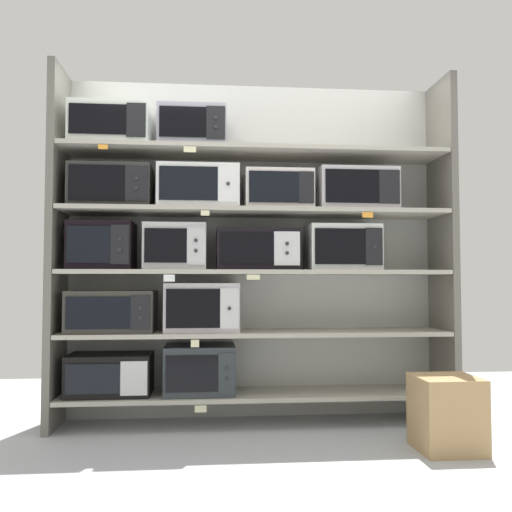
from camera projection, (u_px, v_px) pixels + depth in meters
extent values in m
cube|color=#B2B7BC|center=(273.00, 475.00, 2.86)|extent=(6.68, 6.00, 0.02)
cube|color=#B2B2AD|center=(253.00, 249.00, 4.16)|extent=(2.88, 0.04, 2.47)
cube|color=#68645B|center=(57.00, 246.00, 3.79)|extent=(0.05, 0.45, 2.47)
cube|color=#68645B|center=(443.00, 248.00, 4.04)|extent=(0.05, 0.45, 2.47)
cube|color=#ADA899|center=(256.00, 394.00, 3.87)|extent=(2.68, 0.45, 0.03)
cube|color=black|center=(110.00, 374.00, 3.78)|extent=(0.56, 0.35, 0.28)
cube|color=black|center=(93.00, 379.00, 3.60)|extent=(0.35, 0.01, 0.19)
cube|color=silver|center=(134.00, 378.00, 3.62)|extent=(0.17, 0.01, 0.22)
cube|color=#2B3134|center=(200.00, 369.00, 3.84)|extent=(0.48, 0.38, 0.33)
cube|color=black|center=(192.00, 374.00, 3.64)|extent=(0.34, 0.01, 0.24)
cube|color=#2B3134|center=(227.00, 373.00, 3.66)|extent=(0.11, 0.01, 0.27)
cylinder|color=#262628|center=(227.00, 379.00, 3.65)|extent=(0.02, 0.01, 0.02)
cylinder|color=#262628|center=(227.00, 368.00, 3.66)|extent=(0.02, 0.01, 0.02)
cube|color=beige|center=(201.00, 409.00, 3.60)|extent=(0.08, 0.00, 0.04)
cube|color=#ADA899|center=(256.00, 333.00, 3.89)|extent=(2.68, 0.45, 0.03)
cube|color=#34312B|center=(113.00, 311.00, 3.81)|extent=(0.58, 0.39, 0.28)
cube|color=black|center=(98.00, 313.00, 3.60)|extent=(0.41, 0.01, 0.21)
cube|color=black|center=(140.00, 313.00, 3.63)|extent=(0.13, 0.01, 0.23)
cylinder|color=#262628|center=(140.00, 318.00, 3.62)|extent=(0.02, 0.01, 0.02)
cylinder|color=#262628|center=(140.00, 308.00, 3.62)|extent=(0.02, 0.01, 0.02)
cube|color=#BAB1B5|center=(202.00, 307.00, 3.86)|extent=(0.51, 0.36, 0.33)
cube|color=black|center=(193.00, 308.00, 3.67)|extent=(0.36, 0.01, 0.26)
cube|color=silver|center=(229.00, 308.00, 3.69)|extent=(0.12, 0.01, 0.27)
cylinder|color=#262628|center=(229.00, 308.00, 3.68)|extent=(0.02, 0.01, 0.02)
cube|color=beige|center=(195.00, 343.00, 3.62)|extent=(0.05, 0.00, 0.05)
cube|color=#ADA899|center=(256.00, 272.00, 3.91)|extent=(2.68, 0.45, 0.03)
cube|color=black|center=(102.00, 246.00, 3.82)|extent=(0.43, 0.34, 0.33)
cube|color=black|center=(89.00, 244.00, 3.64)|extent=(0.28, 0.01, 0.25)
cube|color=black|center=(120.00, 244.00, 3.66)|extent=(0.12, 0.01, 0.26)
cylinder|color=#262628|center=(120.00, 250.00, 3.65)|extent=(0.02, 0.01, 0.02)
cylinder|color=#262628|center=(120.00, 239.00, 3.65)|extent=(0.02, 0.01, 0.02)
cube|color=silver|center=(176.00, 247.00, 3.87)|extent=(0.43, 0.34, 0.32)
cube|color=black|center=(166.00, 245.00, 3.69)|extent=(0.28, 0.01, 0.23)
cube|color=silver|center=(196.00, 246.00, 3.71)|extent=(0.12, 0.01, 0.26)
cylinder|color=#262628|center=(196.00, 251.00, 3.69)|extent=(0.02, 0.01, 0.02)
cylinder|color=#262628|center=(196.00, 240.00, 3.70)|extent=(0.02, 0.01, 0.02)
cube|color=black|center=(257.00, 250.00, 3.92)|extent=(0.58, 0.32, 0.29)
cube|color=black|center=(247.00, 248.00, 3.74)|extent=(0.36, 0.01, 0.21)
cube|color=silver|center=(287.00, 248.00, 3.77)|extent=(0.18, 0.01, 0.23)
cylinder|color=#262628|center=(287.00, 253.00, 3.76)|extent=(0.02, 0.01, 0.02)
cylinder|color=#262628|center=(287.00, 244.00, 3.76)|extent=(0.02, 0.01, 0.02)
cube|color=silver|center=(342.00, 248.00, 3.97)|extent=(0.50, 0.32, 0.32)
cube|color=black|center=(340.00, 246.00, 3.80)|extent=(0.35, 0.01, 0.25)
cube|color=black|center=(374.00, 247.00, 3.82)|extent=(0.12, 0.01, 0.26)
cylinder|color=#262628|center=(374.00, 246.00, 3.81)|extent=(0.02, 0.01, 0.02)
cube|color=white|center=(169.00, 278.00, 3.63)|extent=(0.07, 0.00, 0.05)
cube|color=beige|center=(253.00, 277.00, 3.68)|extent=(0.09, 0.00, 0.03)
cube|color=#ADA899|center=(256.00, 212.00, 3.93)|extent=(2.68, 0.45, 0.03)
cube|color=#2D2D2B|center=(112.00, 187.00, 3.85)|extent=(0.55, 0.34, 0.29)
cube|color=black|center=(97.00, 183.00, 3.66)|extent=(0.37, 0.01, 0.24)
cube|color=black|center=(137.00, 183.00, 3.69)|extent=(0.15, 0.01, 0.23)
cylinder|color=#262628|center=(136.00, 188.00, 3.68)|extent=(0.02, 0.01, 0.02)
cylinder|color=#262628|center=(136.00, 178.00, 3.68)|extent=(0.02, 0.01, 0.02)
cube|color=silver|center=(199.00, 189.00, 3.90)|extent=(0.56, 0.40, 0.29)
cube|color=black|center=(189.00, 183.00, 3.69)|extent=(0.39, 0.01, 0.23)
cube|color=silver|center=(228.00, 184.00, 3.71)|extent=(0.14, 0.01, 0.23)
cylinder|color=#262628|center=(228.00, 184.00, 3.70)|extent=(0.02, 0.01, 0.02)
cube|color=silver|center=(278.00, 191.00, 3.95)|extent=(0.47, 0.35, 0.27)
cube|color=black|center=(274.00, 187.00, 3.76)|extent=(0.34, 0.01, 0.21)
cube|color=black|center=(306.00, 187.00, 3.78)|extent=(0.11, 0.01, 0.22)
cube|color=#BCB7BC|center=(354.00, 191.00, 4.00)|extent=(0.55, 0.39, 0.29)
cube|color=black|center=(352.00, 186.00, 3.79)|extent=(0.37, 0.01, 0.23)
cube|color=black|center=(389.00, 187.00, 3.81)|extent=(0.15, 0.01, 0.23)
cube|color=beige|center=(205.00, 213.00, 3.67)|extent=(0.06, 0.00, 0.04)
cube|color=orange|center=(368.00, 215.00, 3.77)|extent=(0.07, 0.00, 0.04)
cube|color=#ADA899|center=(256.00, 153.00, 3.95)|extent=(2.68, 0.45, 0.03)
cube|color=silver|center=(112.00, 127.00, 3.87)|extent=(0.53, 0.38, 0.29)
cube|color=black|center=(98.00, 119.00, 3.67)|extent=(0.37, 0.01, 0.20)
cube|color=black|center=(136.00, 120.00, 3.69)|extent=(0.13, 0.01, 0.23)
cube|color=#989AA8|center=(192.00, 130.00, 3.91)|extent=(0.47, 0.37, 0.28)
cube|color=black|center=(183.00, 122.00, 3.72)|extent=(0.31, 0.01, 0.21)
cube|color=black|center=(216.00, 123.00, 3.74)|extent=(0.13, 0.01, 0.23)
cylinder|color=#262628|center=(216.00, 127.00, 3.73)|extent=(0.02, 0.01, 0.02)
cylinder|color=#262628|center=(216.00, 118.00, 3.73)|extent=(0.02, 0.01, 0.02)
cube|color=orange|center=(103.00, 147.00, 3.63)|extent=(0.06, 0.00, 0.03)
cube|color=beige|center=(190.00, 149.00, 3.68)|extent=(0.08, 0.00, 0.04)
cube|color=tan|center=(447.00, 413.00, 3.25)|extent=(0.36, 0.36, 0.43)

